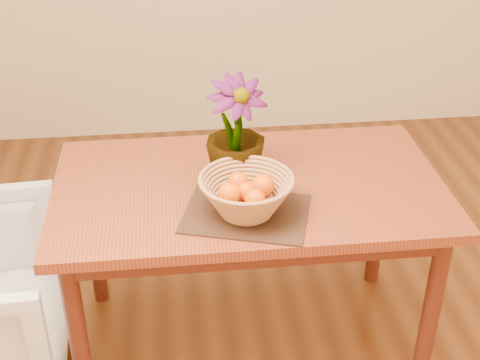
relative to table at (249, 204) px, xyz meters
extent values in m
cube|color=brown|center=(0.00, 0.00, 0.07)|extent=(1.40, 0.80, 0.04)
cube|color=#451A10|center=(0.00, 0.00, 0.01)|extent=(1.28, 0.68, 0.08)
cylinder|color=#451A10|center=(-0.62, -0.32, -0.31)|extent=(0.06, 0.06, 0.71)
cylinder|color=#451A10|center=(0.62, -0.32, -0.31)|extent=(0.06, 0.06, 0.71)
cylinder|color=#451A10|center=(-0.62, 0.32, -0.31)|extent=(0.06, 0.06, 0.71)
cylinder|color=#451A10|center=(0.62, 0.32, -0.31)|extent=(0.06, 0.06, 0.71)
cube|color=#351F13|center=(-0.03, -0.20, 0.09)|extent=(0.48, 0.41, 0.01)
cylinder|color=tan|center=(-0.03, -0.20, 0.10)|extent=(0.16, 0.16, 0.01)
sphere|color=#FB6604|center=(-0.03, -0.20, 0.18)|extent=(0.06, 0.06, 0.06)
sphere|color=#FB6604|center=(0.02, -0.18, 0.18)|extent=(0.07, 0.07, 0.07)
sphere|color=#FB6604|center=(-0.05, -0.14, 0.18)|extent=(0.07, 0.07, 0.07)
sphere|color=#FB6604|center=(-0.09, -0.22, 0.18)|extent=(0.07, 0.07, 0.07)
sphere|color=#FB6604|center=(-0.01, -0.26, 0.18)|extent=(0.07, 0.07, 0.07)
imported|color=#1B4313|center=(-0.04, 0.04, 0.28)|extent=(0.27, 0.27, 0.38)
camera|label=1|loc=(-0.26, -2.04, 1.33)|focal=50.00mm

